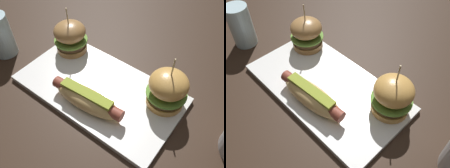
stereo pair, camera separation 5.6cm
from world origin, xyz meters
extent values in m
plane|color=black|center=(0.00, 0.00, 0.00)|extent=(3.00, 3.00, 0.00)
cube|color=white|center=(0.00, 0.00, 0.01)|extent=(0.41, 0.22, 0.01)
ellipsoid|color=#DCB46C|center=(0.01, -0.06, 0.04)|extent=(0.18, 0.07, 0.05)
cylinder|color=brown|center=(0.01, -0.06, 0.04)|extent=(0.19, 0.04, 0.03)
cube|color=olive|center=(0.01, -0.06, 0.06)|extent=(0.13, 0.03, 0.01)
cylinder|color=#A17341|center=(-0.15, 0.07, 0.02)|extent=(0.09, 0.09, 0.02)
cylinder|color=brown|center=(-0.15, 0.07, 0.04)|extent=(0.08, 0.08, 0.02)
cylinder|color=#6B9E3D|center=(-0.15, 0.07, 0.05)|extent=(0.09, 0.09, 0.00)
ellipsoid|color=#A17341|center=(-0.15, 0.07, 0.08)|extent=(0.09, 0.09, 0.05)
cylinder|color=tan|center=(-0.15, 0.07, 0.12)|extent=(0.00, 0.00, 0.06)
cylinder|color=tan|center=(0.15, 0.06, 0.02)|extent=(0.09, 0.09, 0.02)
cylinder|color=#4F351E|center=(0.15, 0.06, 0.04)|extent=(0.08, 0.08, 0.02)
cylinder|color=#609338|center=(0.15, 0.06, 0.05)|extent=(0.09, 0.09, 0.00)
ellipsoid|color=tan|center=(0.15, 0.06, 0.08)|extent=(0.09, 0.09, 0.06)
cylinder|color=tan|center=(0.15, 0.06, 0.12)|extent=(0.00, 0.00, 0.06)
cylinder|color=silver|center=(-0.31, -0.05, 0.06)|extent=(0.07, 0.07, 0.12)
camera|label=1|loc=(0.26, -0.29, 0.48)|focal=38.97mm
camera|label=2|loc=(0.31, -0.26, 0.48)|focal=38.97mm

